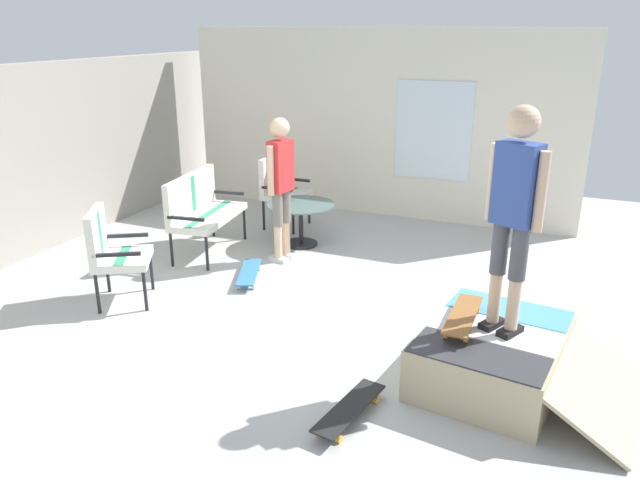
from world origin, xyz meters
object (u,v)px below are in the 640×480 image
at_px(patio_bench, 200,206).
at_px(patio_chair_near_house, 279,185).
at_px(skate_ramp, 496,356).
at_px(person_skater, 515,204).
at_px(skateboard_by_bench, 249,272).
at_px(person_watching, 281,178).
at_px(skateboard_on_ramp, 463,316).
at_px(patio_table, 301,216).
at_px(skateboard_spare, 349,409).
at_px(patio_chair_by_wall, 110,248).

relative_size(patio_bench, patio_chair_near_house, 1.28).
xyz_separation_m(skate_ramp, person_skater, (0.02, -0.01, 1.30)).
height_order(patio_bench, skateboard_by_bench, patio_bench).
bearing_deg(person_watching, skateboard_on_ramp, -125.61).
bearing_deg(skateboard_by_bench, patio_table, -3.04).
height_order(skate_ramp, skateboard_spare, skate_ramp).
bearing_deg(person_watching, person_skater, -122.14).
distance_m(skateboard_by_bench, skateboard_spare, 2.85).
height_order(patio_chair_by_wall, skateboard_on_ramp, patio_chair_by_wall).
relative_size(skate_ramp, patio_chair_by_wall, 1.79).
bearing_deg(skateboard_on_ramp, person_skater, -83.73).
distance_m(patio_table, skateboard_spare, 3.87).
xyz_separation_m(patio_chair_near_house, patio_table, (-0.63, -0.63, -0.21)).
relative_size(person_watching, person_skater, 0.99).
relative_size(patio_bench, patio_table, 1.45).
distance_m(patio_bench, patio_chair_by_wall, 1.66).
bearing_deg(patio_chair_near_house, patio_bench, 161.46).
distance_m(person_skater, skateboard_on_ramp, 1.03).
height_order(patio_table, person_watching, person_watching).
height_order(skate_ramp, person_skater, person_skater).
xyz_separation_m(patio_bench, skateboard_by_bench, (-0.59, -1.01, -0.53)).
xyz_separation_m(patio_chair_by_wall, person_skater, (0.01, -3.95, 0.91)).
bearing_deg(person_skater, skate_ramp, 153.08).
distance_m(patio_chair_near_house, patio_table, 0.91).
bearing_deg(patio_bench, patio_chair_near_house, -18.54).
bearing_deg(patio_chair_by_wall, skateboard_spare, -107.77).
relative_size(skate_ramp, person_watching, 1.03).
relative_size(person_skater, skateboard_spare, 2.19).
distance_m(patio_bench, patio_chair_near_house, 1.43).
xyz_separation_m(patio_chair_near_house, skateboard_by_bench, (-1.94, -0.56, -0.53)).
height_order(patio_chair_by_wall, patio_table, patio_chair_by_wall).
bearing_deg(skateboard_on_ramp, skateboard_spare, 145.86).
relative_size(patio_chair_by_wall, skateboard_spare, 1.24).
xyz_separation_m(patio_bench, person_watching, (0.14, -1.08, 0.43)).
xyz_separation_m(patio_bench, patio_table, (0.72, -1.08, -0.21)).
distance_m(skate_ramp, person_watching, 3.47).
relative_size(person_skater, skateboard_on_ramp, 2.25).
relative_size(patio_chair_near_house, skateboard_on_ramp, 1.27).
relative_size(patio_bench, skateboard_by_bench, 1.60).
relative_size(patio_chair_near_house, skateboard_by_bench, 1.25).
bearing_deg(patio_chair_by_wall, patio_bench, -0.20).
bearing_deg(skate_ramp, person_watching, 57.46).
height_order(skate_ramp, skateboard_by_bench, skate_ramp).
xyz_separation_m(person_watching, skateboard_spare, (-2.77, -1.91, -0.96)).
relative_size(patio_chair_near_house, person_watching, 0.58).
xyz_separation_m(skate_ramp, patio_chair_near_house, (3.02, 3.47, 0.38)).
relative_size(skate_ramp, skateboard_by_bench, 2.23).
bearing_deg(skateboard_spare, patio_table, 29.83).
distance_m(skate_ramp, skateboard_spare, 1.34).
relative_size(patio_bench, patio_chair_by_wall, 1.28).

